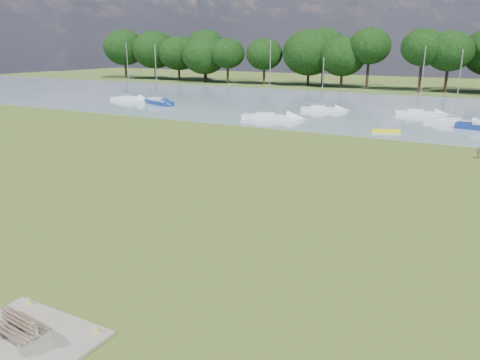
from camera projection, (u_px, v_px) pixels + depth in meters
The scene contains 13 objects.
ground at pixel (245, 204), 25.58m from camera, with size 220.00×220.00×0.00m, color brown.
river at pixel (394, 111), 61.06m from camera, with size 220.00×40.00×0.10m, color slate.
far_bank at pixel (426, 91), 86.41m from camera, with size 220.00×20.00×0.40m, color #4C6626.
concrete_pad at pixel (23, 341), 13.74m from camera, with size 4.20×3.20×0.10m, color gray.
bench_pair at pixel (21, 329), 13.62m from camera, with size 1.73×1.14×0.88m.
kayak at pixel (386, 131), 45.86m from camera, with size 2.70×0.63×0.27m, color #E5E405.
tree_line at pixel (354, 50), 86.88m from camera, with size 117.75×9.96×12.05m.
sailboat_0 at pixel (321, 108), 60.24m from camera, with size 5.48×3.18×6.73m.
sailboat_1 at pixel (418, 112), 56.59m from camera, with size 5.64×2.84×8.09m.
sailboat_3 at pixel (269, 115), 53.78m from camera, with size 6.56×3.41×8.72m.
sailboat_4 at pixel (157, 100), 67.11m from camera, with size 6.57×4.23×8.27m.
sailboat_6 at pixel (453, 120), 50.35m from camera, with size 6.09×2.82×7.83m.
sailboat_8 at pixel (129, 98), 70.52m from camera, with size 6.78×2.51×8.48m.
Camera 1 is at (11.24, -21.41, 8.46)m, focal length 35.00 mm.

